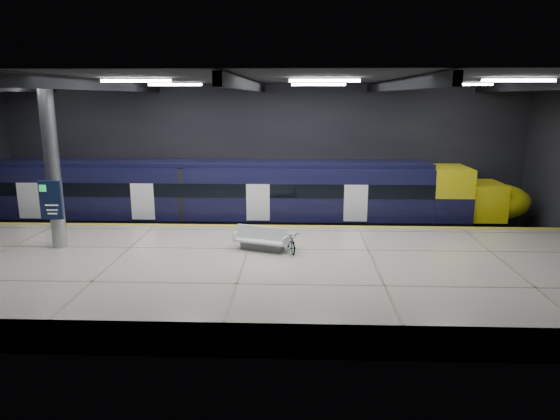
{
  "coord_description": "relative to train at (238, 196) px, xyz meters",
  "views": [
    {
      "loc": [
        2.07,
        -20.91,
        7.3
      ],
      "look_at": [
        1.23,
        1.5,
        2.2
      ],
      "focal_mm": 32.0,
      "sensor_mm": 36.0,
      "label": 1
    }
  ],
  "objects": [
    {
      "name": "platform",
      "position": [
        1.2,
        -8.0,
        -1.51
      ],
      "size": [
        30.0,
        11.0,
        1.1
      ],
      "primitive_type": "cube",
      "color": "beige",
      "rests_on": "ground"
    },
    {
      "name": "rails",
      "position": [
        1.2,
        0.0,
        -1.98
      ],
      "size": [
        30.0,
        1.52,
        0.16
      ],
      "color": "gray",
      "rests_on": "ground"
    },
    {
      "name": "train",
      "position": [
        0.0,
        0.0,
        0.0
      ],
      "size": [
        29.4,
        2.84,
        3.79
      ],
      "color": "black",
      "rests_on": "ground"
    },
    {
      "name": "ground",
      "position": [
        1.2,
        -5.5,
        -2.06
      ],
      "size": [
        30.0,
        30.0,
        0.0
      ],
      "primitive_type": "plane",
      "color": "black",
      "rests_on": "ground"
    },
    {
      "name": "bench",
      "position": [
        1.8,
        -6.64,
        -0.61
      ],
      "size": [
        2.45,
        1.64,
        1.0
      ],
      "rotation": [
        0.0,
        0.0,
        -0.34
      ],
      "color": "#595B60",
      "rests_on": "platform"
    },
    {
      "name": "bicycle",
      "position": [
        2.98,
        -6.73,
        -0.53
      ],
      "size": [
        0.91,
        1.7,
        0.85
      ],
      "primitive_type": "imported",
      "rotation": [
        0.0,
        0.0,
        0.22
      ],
      "color": "#99999E",
      "rests_on": "platform"
    },
    {
      "name": "pannier_bag",
      "position": [
        2.38,
        -6.73,
        -0.78
      ],
      "size": [
        0.33,
        0.23,
        0.35
      ],
      "primitive_type": "cube",
      "rotation": [
        0.0,
        0.0,
        0.18
      ],
      "color": "black",
      "rests_on": "platform"
    },
    {
      "name": "safety_strip",
      "position": [
        1.2,
        -2.75,
        -0.95
      ],
      "size": [
        30.0,
        0.4,
        0.01
      ],
      "primitive_type": "cube",
      "color": "gold",
      "rests_on": "platform"
    },
    {
      "name": "room_shell",
      "position": [
        1.2,
        -5.49,
        3.66
      ],
      "size": [
        30.1,
        16.1,
        8.05
      ],
      "color": "black",
      "rests_on": "ground"
    },
    {
      "name": "info_column",
      "position": [
        -6.8,
        -6.52,
        2.4
      ],
      "size": [
        0.9,
        0.78,
        6.9
      ],
      "color": "#9EA0A5",
      "rests_on": "platform"
    }
  ]
}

